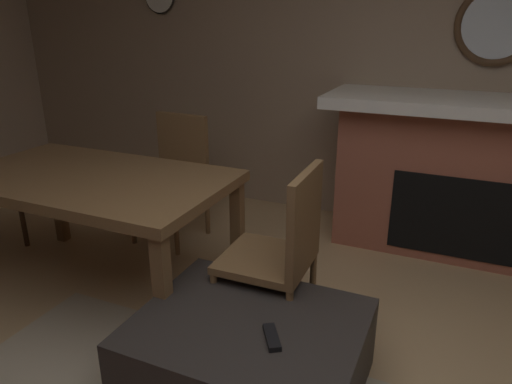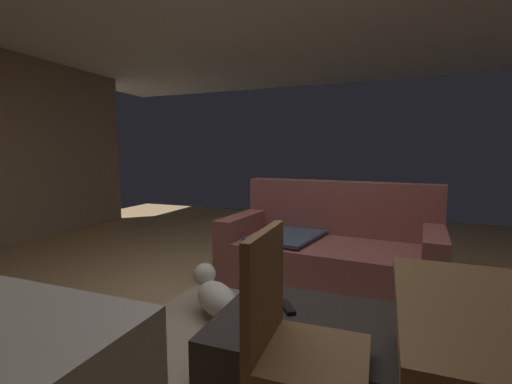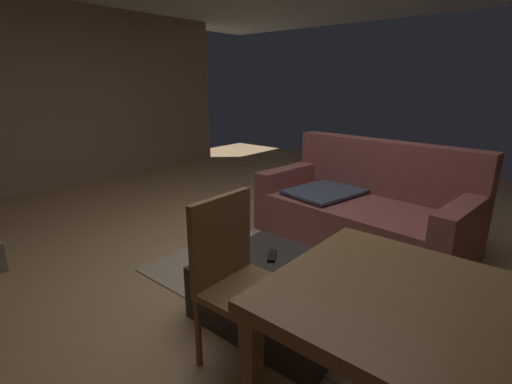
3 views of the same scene
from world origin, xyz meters
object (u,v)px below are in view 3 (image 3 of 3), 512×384
object	(u,v)px
couch	(365,209)
small_dog	(240,236)
ottoman_coffee_table	(281,293)
dining_chair_west	(237,271)
tv_remote	(272,256)
dining_table	(502,350)

from	to	relation	value
couch	small_dog	world-z (taller)	couch
ottoman_coffee_table	dining_chair_west	xyz separation A→B (m)	(0.01, -0.43, 0.34)
couch	tv_remote	xyz separation A→B (m)	(-0.02, -1.45, 0.05)
dining_chair_west	couch	bearing A→B (deg)	93.84
dining_table	dining_chair_west	bearing A→B (deg)	-179.92
couch	ottoman_coffee_table	size ratio (longest dim) A/B	2.06
couch	tv_remote	distance (m)	1.45
small_dog	dining_chair_west	bearing A→B (deg)	-48.06
dining_chair_west	small_dog	distance (m)	1.28
ottoman_coffee_table	small_dog	bearing A→B (deg)	148.94
dining_table	dining_chair_west	distance (m)	1.20
couch	dining_table	xyz separation A→B (m)	(1.33, -1.95, 0.34)
tv_remote	dining_chair_west	world-z (taller)	dining_chair_west
couch	small_dog	bearing A→B (deg)	-123.82
tv_remote	dining_chair_west	distance (m)	0.55
ottoman_coffee_table	tv_remote	distance (m)	0.25
couch	dining_table	size ratio (longest dim) A/B	1.25
ottoman_coffee_table	small_dog	size ratio (longest dim) A/B	1.92
dining_table	dining_chair_west	xyz separation A→B (m)	(-1.19, -0.00, -0.14)
tv_remote	dining_table	world-z (taller)	dining_table
couch	dining_chair_west	size ratio (longest dim) A/B	2.16
dining_table	small_dog	size ratio (longest dim) A/B	3.15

